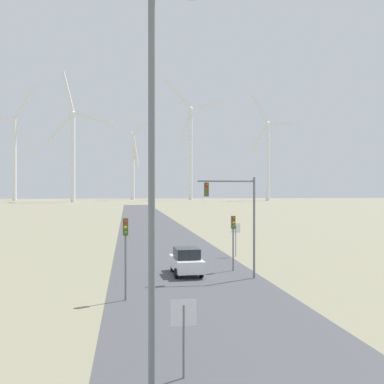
# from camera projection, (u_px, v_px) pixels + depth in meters

# --- Properties ---
(road_surface) EXTENTS (10.00, 240.00, 0.01)m
(road_surface) POSITION_uv_depth(u_px,v_px,m) (159.00, 237.00, 54.80)
(road_surface) COLOR #47474C
(road_surface) RESTS_ON ground
(streetlamp) EXTENTS (2.69, 0.32, 10.92)m
(streetlamp) POSITION_uv_depth(u_px,v_px,m) (152.00, 153.00, 11.52)
(streetlamp) COLOR slate
(streetlamp) RESTS_ON ground
(stop_sign_near) EXTENTS (0.81, 0.07, 2.42)m
(stop_sign_near) POSITION_uv_depth(u_px,v_px,m) (184.00, 323.00, 13.71)
(stop_sign_near) COLOR slate
(stop_sign_near) RESTS_ON ground
(stop_sign_far) EXTENTS (0.81, 0.07, 2.88)m
(stop_sign_far) POSITION_uv_depth(u_px,v_px,m) (236.00, 233.00, 38.77)
(stop_sign_far) COLOR slate
(stop_sign_far) RESTS_ON ground
(traffic_light_post_near_left) EXTENTS (0.28, 0.34, 4.29)m
(traffic_light_post_near_left) POSITION_uv_depth(u_px,v_px,m) (126.00, 240.00, 23.39)
(traffic_light_post_near_left) COLOR slate
(traffic_light_post_near_left) RESTS_ON ground
(traffic_light_post_near_right) EXTENTS (0.28, 0.34, 3.91)m
(traffic_light_post_near_right) POSITION_uv_depth(u_px,v_px,m) (233.00, 231.00, 31.96)
(traffic_light_post_near_right) COLOR slate
(traffic_light_post_near_right) RESTS_ON ground
(traffic_light_mast_overhead) EXTENTS (3.80, 0.35, 6.60)m
(traffic_light_mast_overhead) POSITION_uv_depth(u_px,v_px,m) (236.00, 208.00, 29.13)
(traffic_light_mast_overhead) COLOR slate
(traffic_light_mast_overhead) RESTS_ON ground
(car_approaching) EXTENTS (2.00, 4.18, 1.83)m
(car_approaching) POSITION_uv_depth(u_px,v_px,m) (186.00, 261.00, 30.57)
(car_approaching) COLOR white
(car_approaching) RESTS_ON ground
(wind_turbine_far_left) EXTENTS (33.76, 7.41, 64.17)m
(wind_turbine_far_left) POSITION_uv_depth(u_px,v_px,m) (14.00, 149.00, 243.00)
(wind_turbine_far_left) COLOR white
(wind_turbine_far_left) RESTS_ON ground
(wind_turbine_left) EXTENTS (33.09, 14.47, 62.79)m
(wind_turbine_left) POSITION_uv_depth(u_px,v_px,m) (73.00, 146.00, 214.37)
(wind_turbine_left) COLOR white
(wind_turbine_left) RESTS_ON ground
(wind_turbine_center) EXTENTS (32.94, 13.70, 52.51)m
(wind_turbine_center) POSITION_uv_depth(u_px,v_px,m) (133.00, 158.00, 270.68)
(wind_turbine_center) COLOR white
(wind_turbine_center) RESTS_ON ground
(wind_turbine_right) EXTENTS (38.04, 9.37, 70.90)m
(wind_turbine_right) POSITION_uv_depth(u_px,v_px,m) (191.00, 144.00, 266.44)
(wind_turbine_right) COLOR white
(wind_turbine_right) RESTS_ON ground
(wind_turbine_far_right) EXTENTS (26.08, 9.12, 57.85)m
(wind_turbine_far_right) POSITION_uv_depth(u_px,v_px,m) (268.00, 153.00, 245.49)
(wind_turbine_far_right) COLOR white
(wind_turbine_far_right) RESTS_ON ground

